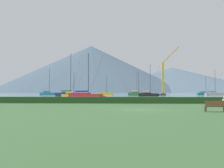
# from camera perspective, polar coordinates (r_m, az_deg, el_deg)

# --- Properties ---
(ground_plane) EXTENTS (1000.00, 1000.00, 0.00)m
(ground_plane) POSITION_cam_1_polar(r_m,az_deg,el_deg) (21.43, 7.22, -6.48)
(ground_plane) COLOR #385B33
(harbor_water) EXTENTS (320.00, 246.00, 0.00)m
(harbor_water) POSITION_cam_1_polar(r_m,az_deg,el_deg) (158.33, 3.70, -2.47)
(harbor_water) COLOR gray
(harbor_water) RESTS_ON ground_plane
(hedge_line) EXTENTS (80.00, 1.20, 0.93)m
(hedge_line) POSITION_cam_1_polar(r_m,az_deg,el_deg) (32.37, 5.83, -4.09)
(hedge_line) COLOR #284C23
(hedge_line) RESTS_ON ground_plane
(sailboat_slip_0) EXTENTS (8.72, 3.97, 10.26)m
(sailboat_slip_0) POSITION_cam_1_polar(r_m,az_deg,el_deg) (50.77, -6.58, -3.00)
(sailboat_slip_0) COLOR red
(sailboat_slip_0) RESTS_ON harbor_water
(sailboat_slip_1) EXTENTS (8.15, 3.80, 9.75)m
(sailboat_slip_1) POSITION_cam_1_polar(r_m,az_deg,el_deg) (89.50, 6.50, -2.53)
(sailboat_slip_1) COLOR #236B38
(sailboat_slip_1) RESTS_ON harbor_water
(sailboat_slip_2) EXTENTS (6.68, 2.87, 7.12)m
(sailboat_slip_2) POSITION_cam_1_polar(r_m,az_deg,el_deg) (63.03, -10.00, -2.91)
(sailboat_slip_2) COLOR gold
(sailboat_slip_2) RESTS_ON harbor_water
(sailboat_slip_4) EXTENTS (8.10, 2.44, 8.95)m
(sailboat_slip_4) POSITION_cam_1_polar(r_m,az_deg,el_deg) (115.30, 22.52, -2.24)
(sailboat_slip_4) COLOR #19707A
(sailboat_slip_4) RESTS_ON harbor_water
(sailboat_slip_5) EXTENTS (8.08, 2.59, 10.81)m
(sailboat_slip_5) POSITION_cam_1_polar(r_m,az_deg,el_deg) (105.01, 24.49, -2.26)
(sailboat_slip_5) COLOR #9E9EA3
(sailboat_slip_5) RESTS_ON harbor_water
(sailboat_slip_7) EXTENTS (7.78, 3.34, 10.95)m
(sailboat_slip_7) POSITION_cam_1_polar(r_m,az_deg,el_deg) (77.49, 9.36, -2.63)
(sailboat_slip_7) COLOR black
(sailboat_slip_7) RESTS_ON harbor_water
(sailboat_slip_8) EXTENTS (8.36, 2.60, 11.71)m
(sailboat_slip_8) POSITION_cam_1_polar(r_m,az_deg,el_deg) (111.31, 6.09, -2.37)
(sailboat_slip_8) COLOR red
(sailboat_slip_8) RESTS_ON harbor_water
(sailboat_slip_10) EXTENTS (7.67, 2.75, 8.82)m
(sailboat_slip_10) POSITION_cam_1_polar(r_m,az_deg,el_deg) (103.84, -1.62, -2.46)
(sailboat_slip_10) COLOR gold
(sailboat_slip_10) RESTS_ON harbor_water
(sailboat_slip_11) EXTENTS (9.48, 4.56, 14.10)m
(sailboat_slip_11) POSITION_cam_1_polar(r_m,az_deg,el_deg) (74.32, -10.84, -2.54)
(sailboat_slip_11) COLOR navy
(sailboat_slip_11) RESTS_ON harbor_water
(sailboat_slip_12) EXTENTS (8.43, 3.42, 12.07)m
(sailboat_slip_12) POSITION_cam_1_polar(r_m,az_deg,el_deg) (107.57, -15.85, -2.33)
(sailboat_slip_12) COLOR #19707A
(sailboat_slip_12) RESTS_ON harbor_water
(park_bench_near_path) EXTENTS (1.72, 0.57, 0.95)m
(park_bench_near_path) POSITION_cam_1_polar(r_m,az_deg,el_deg) (20.83, 24.73, -4.99)
(park_bench_near_path) COLOR brown
(park_bench_near_path) RESTS_ON ground_plane
(dock_crane) EXTENTS (7.91, 2.00, 20.73)m
(dock_crane) POSITION_cam_1_polar(r_m,az_deg,el_deg) (97.60, 12.99, 1.05)
(dock_crane) COLOR #333338
(dock_crane) RESTS_ON ground_plane
(distant_hill_west_ridge) EXTENTS (314.61, 314.61, 45.55)m
(distant_hill_west_ridge) POSITION_cam_1_polar(r_m,az_deg,el_deg) (428.59, 14.92, 1.03)
(distant_hill_west_ridge) COLOR #4C6070
(distant_hill_west_ridge) RESTS_ON ground_plane
(distant_hill_central_peak) EXTENTS (309.42, 309.42, 77.90)m
(distant_hill_central_peak) POSITION_cam_1_polar(r_m,az_deg,el_deg) (378.58, -5.36, 3.80)
(distant_hill_central_peak) COLOR #425666
(distant_hill_central_peak) RESTS_ON ground_plane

